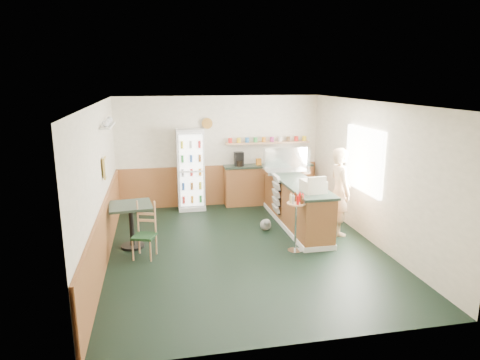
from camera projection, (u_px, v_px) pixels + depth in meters
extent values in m
plane|color=black|center=(244.00, 249.00, 8.00)|extent=(6.00, 6.00, 0.00)
cube|color=#EFE3CC|center=(219.00, 151.00, 10.55)|extent=(5.00, 0.02, 2.70)
cube|color=#EFE3CC|center=(99.00, 185.00, 7.21)|extent=(0.02, 6.00, 2.70)
cube|color=#EFE3CC|center=(373.00, 173.00, 8.16)|extent=(0.02, 6.00, 2.70)
cube|color=silver|center=(245.00, 102.00, 7.37)|extent=(5.00, 6.00, 0.02)
cube|color=#9C5C32|center=(220.00, 185.00, 10.71)|extent=(4.98, 0.05, 1.00)
cube|color=#9C5C32|center=(105.00, 233.00, 7.41)|extent=(0.05, 5.98, 1.00)
cube|color=white|center=(364.00, 160.00, 8.39)|extent=(0.06, 1.45, 1.25)
cube|color=gold|center=(105.00, 168.00, 7.65)|extent=(0.03, 0.32, 0.38)
cube|color=white|center=(108.00, 126.00, 7.97)|extent=(0.18, 1.20, 0.03)
cylinder|color=#9C6927|center=(207.00, 123.00, 10.27)|extent=(0.26, 0.04, 0.26)
cube|color=#9C5C32|center=(296.00, 204.00, 9.17)|extent=(0.60, 2.95, 0.95)
cube|color=white|center=(295.00, 223.00, 9.27)|extent=(0.64, 2.97, 0.10)
cube|color=#26342A|center=(296.00, 181.00, 9.05)|extent=(0.68, 3.01, 0.05)
cube|color=#9C5C32|center=(268.00, 185.00, 10.79)|extent=(2.20, 0.38, 0.95)
cube|color=#26342A|center=(268.00, 165.00, 10.67)|extent=(2.24, 0.42, 0.05)
cube|color=tan|center=(268.00, 143.00, 10.61)|extent=(2.10, 0.22, 0.04)
cube|color=black|center=(239.00, 159.00, 10.48)|extent=(0.22, 0.18, 0.34)
cylinder|color=#B2664C|center=(230.00, 140.00, 10.41)|extent=(0.10, 0.10, 0.12)
cylinder|color=#B2664C|center=(239.00, 140.00, 10.45)|extent=(0.10, 0.10, 0.12)
cylinder|color=#B2664C|center=(247.00, 140.00, 10.49)|extent=(0.10, 0.10, 0.12)
cylinder|color=#B2664C|center=(255.00, 140.00, 10.53)|extent=(0.10, 0.10, 0.12)
cylinder|color=#B2664C|center=(264.00, 140.00, 10.57)|extent=(0.10, 0.10, 0.12)
cylinder|color=#B2664C|center=(272.00, 139.00, 10.61)|extent=(0.10, 0.10, 0.12)
cylinder|color=#B2664C|center=(280.00, 139.00, 10.65)|extent=(0.10, 0.10, 0.12)
cylinder|color=#B2664C|center=(288.00, 139.00, 10.69)|extent=(0.10, 0.10, 0.12)
cylinder|color=#B2664C|center=(296.00, 139.00, 10.73)|extent=(0.10, 0.10, 0.12)
cylinder|color=#B2664C|center=(304.00, 138.00, 10.77)|extent=(0.10, 0.10, 0.12)
cube|color=silver|center=(190.00, 169.00, 10.28)|extent=(0.64, 0.46, 1.95)
cube|color=white|center=(191.00, 171.00, 10.06)|extent=(0.54, 0.02, 1.72)
cube|color=silver|center=(192.00, 172.00, 9.99)|extent=(0.58, 0.02, 1.78)
cube|color=silver|center=(286.00, 171.00, 9.75)|extent=(0.98, 0.51, 0.07)
cube|color=silver|center=(286.00, 159.00, 9.68)|extent=(0.96, 0.49, 0.49)
cube|color=beige|center=(313.00, 186.00, 8.08)|extent=(0.43, 0.45, 0.23)
imported|color=tan|center=(340.00, 192.00, 8.59)|extent=(0.43, 0.60, 1.78)
cylinder|color=silver|center=(295.00, 250.00, 7.90)|extent=(0.27, 0.27, 0.02)
cylinder|color=silver|center=(296.00, 227.00, 7.79)|extent=(0.04, 0.04, 0.91)
cylinder|color=tan|center=(296.00, 203.00, 7.69)|extent=(0.35, 0.35, 0.02)
cylinder|color=red|center=(302.00, 199.00, 7.67)|extent=(0.05, 0.05, 0.15)
cylinder|color=red|center=(300.00, 197.00, 7.74)|extent=(0.05, 0.05, 0.15)
cylinder|color=red|center=(295.00, 197.00, 7.77)|extent=(0.05, 0.05, 0.15)
cylinder|color=red|center=(292.00, 198.00, 7.73)|extent=(0.05, 0.05, 0.15)
cylinder|color=red|center=(291.00, 199.00, 7.66)|extent=(0.05, 0.05, 0.15)
cylinder|color=red|center=(293.00, 200.00, 7.59)|extent=(0.05, 0.05, 0.15)
cylinder|color=red|center=(298.00, 200.00, 7.56)|extent=(0.05, 0.05, 0.15)
cylinder|color=red|center=(302.00, 200.00, 7.60)|extent=(0.05, 0.05, 0.15)
cube|color=black|center=(277.00, 211.00, 9.41)|extent=(0.05, 0.42, 0.03)
cube|color=beige|center=(276.00, 208.00, 9.39)|extent=(0.09, 0.38, 0.14)
cube|color=black|center=(277.00, 204.00, 9.37)|extent=(0.05, 0.42, 0.03)
cube|color=beige|center=(276.00, 201.00, 9.35)|extent=(0.09, 0.38, 0.14)
cube|color=black|center=(277.00, 196.00, 9.33)|extent=(0.05, 0.42, 0.03)
cube|color=beige|center=(276.00, 193.00, 9.31)|extent=(0.09, 0.38, 0.14)
cube|color=black|center=(277.00, 189.00, 9.29)|extent=(0.05, 0.42, 0.03)
cube|color=beige|center=(276.00, 186.00, 9.27)|extent=(0.09, 0.38, 0.14)
cube|color=black|center=(277.00, 181.00, 9.25)|extent=(0.05, 0.42, 0.03)
cube|color=beige|center=(276.00, 178.00, 9.23)|extent=(0.09, 0.38, 0.14)
cylinder|color=black|center=(133.00, 246.00, 8.08)|extent=(0.44, 0.44, 0.04)
cylinder|color=black|center=(132.00, 226.00, 7.99)|extent=(0.09, 0.09, 0.76)
cube|color=#26342A|center=(130.00, 206.00, 7.89)|extent=(0.85, 0.85, 0.04)
cube|color=black|center=(144.00, 236.00, 7.53)|extent=(0.47, 0.47, 0.04)
cylinder|color=tan|center=(135.00, 251.00, 7.40)|extent=(0.03, 0.03, 0.39)
cylinder|color=tan|center=(154.00, 250.00, 7.46)|extent=(0.03, 0.03, 0.39)
cylinder|color=tan|center=(136.00, 244.00, 7.70)|extent=(0.03, 0.03, 0.39)
cylinder|color=tan|center=(154.00, 243.00, 7.76)|extent=(0.03, 0.03, 0.39)
cube|color=tan|center=(143.00, 217.00, 7.62)|extent=(0.33, 0.14, 0.60)
sphere|color=gray|center=(266.00, 225.00, 8.95)|extent=(0.23, 0.23, 0.23)
sphere|color=gray|center=(267.00, 222.00, 8.82)|extent=(0.14, 0.14, 0.14)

